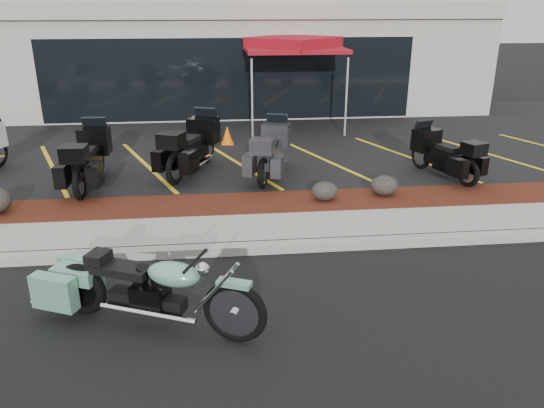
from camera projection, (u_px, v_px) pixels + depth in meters
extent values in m
plane|color=black|center=(254.00, 279.00, 7.91)|extent=(90.00, 90.00, 0.00)
cube|color=gray|center=(250.00, 248.00, 8.72)|extent=(24.00, 0.25, 0.15)
cube|color=gray|center=(248.00, 231.00, 9.37)|extent=(24.00, 1.20, 0.15)
cube|color=#35170C|center=(244.00, 206.00, 10.48)|extent=(24.00, 1.20, 0.16)
cube|color=black|center=(234.00, 140.00, 15.50)|extent=(26.00, 9.60, 0.15)
cube|color=#A6A295|center=(226.00, 53.00, 20.66)|extent=(18.00, 8.00, 4.00)
cube|color=black|center=(230.00, 80.00, 17.14)|extent=(12.00, 0.06, 2.60)
cube|color=#A6A295|center=(228.00, 11.00, 16.36)|extent=(18.00, 0.30, 0.50)
ellipsoid|color=black|center=(325.00, 191.00, 10.53)|extent=(0.53, 0.44, 0.37)
ellipsoid|color=black|center=(384.00, 185.00, 10.80)|extent=(0.57, 0.48, 0.41)
cone|color=orange|center=(227.00, 135.00, 14.71)|extent=(0.40, 0.40, 0.50)
cylinder|color=silver|center=(237.00, 96.00, 15.56)|extent=(0.06, 0.06, 2.25)
cylinder|color=silver|center=(329.00, 100.00, 14.87)|extent=(0.06, 0.06, 2.25)
cylinder|color=silver|center=(263.00, 83.00, 18.02)|extent=(0.06, 0.06, 2.25)
cylinder|color=silver|center=(343.00, 86.00, 17.33)|extent=(0.06, 0.06, 2.25)
cube|color=maroon|center=(293.00, 48.00, 15.99)|extent=(3.80, 3.80, 0.12)
cube|color=maroon|center=(294.00, 43.00, 15.93)|extent=(2.83, 2.83, 0.34)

